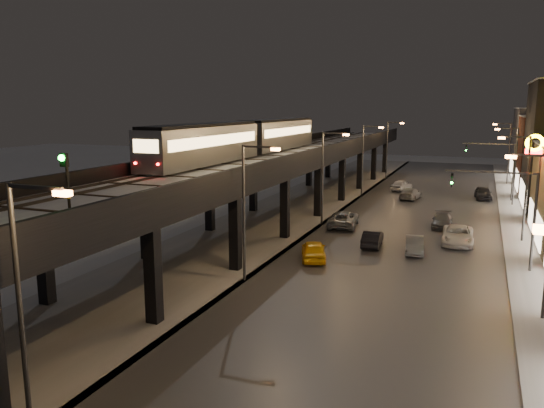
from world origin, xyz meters
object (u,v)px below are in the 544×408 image
(subway_train, at_px, (247,138))
(car_mid_silver, at_px, (343,219))
(car_far_white, at_px, (401,186))
(car_onc_silver, at_px, (414,245))
(car_mid_dark, at_px, (411,194))
(car_near_white, at_px, (372,239))
(car_onc_dark, at_px, (458,236))
(car_onc_red, at_px, (483,193))
(car_onc_white, at_px, (442,221))
(rail_signal, at_px, (66,175))
(car_taxi, at_px, (314,251))

(subway_train, bearing_deg, car_mid_silver, 0.68)
(car_far_white, height_order, car_onc_silver, car_far_white)
(subway_train, relative_size, car_onc_silver, 8.85)
(car_mid_silver, relative_size, car_mid_dark, 1.14)
(car_near_white, distance_m, car_onc_dark, 7.30)
(car_onc_red, bearing_deg, car_onc_white, -107.11)
(car_mid_silver, relative_size, car_onc_red, 1.21)
(rail_signal, relative_size, car_far_white, 0.67)
(car_mid_dark, relative_size, car_onc_dark, 0.89)
(car_taxi, bearing_deg, rail_signal, 59.17)
(car_taxi, relative_size, car_onc_red, 0.97)
(car_near_white, bearing_deg, rail_signal, 69.79)
(car_far_white, relative_size, car_onc_white, 0.99)
(subway_train, bearing_deg, car_onc_silver, -21.18)
(car_onc_silver, bearing_deg, car_onc_dark, 46.80)
(car_mid_dark, distance_m, car_onc_dark, 21.67)
(subway_train, distance_m, car_onc_silver, 20.19)
(rail_signal, bearing_deg, car_onc_dark, 64.25)
(car_onc_silver, bearing_deg, car_taxi, -151.47)
(car_near_white, distance_m, car_onc_silver, 3.53)
(car_far_white, height_order, car_onc_white, car_far_white)
(car_mid_dark, bearing_deg, car_taxi, 91.48)
(car_far_white, bearing_deg, subway_train, 78.33)
(subway_train, height_order, car_onc_silver, subway_train)
(car_mid_dark, distance_m, car_far_white, 6.73)
(car_onc_silver, height_order, car_onc_white, car_onc_white)
(subway_train, distance_m, car_far_white, 28.22)
(car_onc_red, bearing_deg, subway_train, -142.18)
(car_onc_dark, bearing_deg, subway_train, 170.64)
(car_mid_dark, distance_m, car_onc_silver, 25.02)
(car_mid_dark, distance_m, car_onc_white, 15.50)
(subway_train, xyz_separation_m, car_near_white, (13.97, -6.04, -7.63))
(rail_signal, distance_m, car_taxi, 22.11)
(car_mid_silver, bearing_deg, car_taxi, 86.05)
(car_onc_dark, xyz_separation_m, car_onc_white, (-1.67, 5.95, -0.10))
(car_near_white, distance_m, car_onc_red, 28.74)
(car_taxi, height_order, car_far_white, car_taxi)
(car_mid_silver, distance_m, car_onc_dark, 10.82)
(car_far_white, bearing_deg, car_onc_silver, 114.33)
(car_mid_dark, bearing_deg, car_near_white, 97.88)
(car_near_white, relative_size, car_onc_dark, 0.75)
(car_mid_dark, xyz_separation_m, car_onc_white, (4.80, -14.74, -0.05))
(subway_train, relative_size, car_onc_red, 7.62)
(car_onc_white, relative_size, car_onc_red, 0.98)
(car_near_white, bearing_deg, car_onc_white, -121.04)
(car_near_white, height_order, car_far_white, car_far_white)
(subway_train, distance_m, car_mid_dark, 24.04)
(car_mid_dark, bearing_deg, car_onc_white, 115.92)
(car_onc_dark, bearing_deg, car_near_white, -154.35)
(car_near_white, xyz_separation_m, car_onc_silver, (3.45, -0.72, -0.02))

